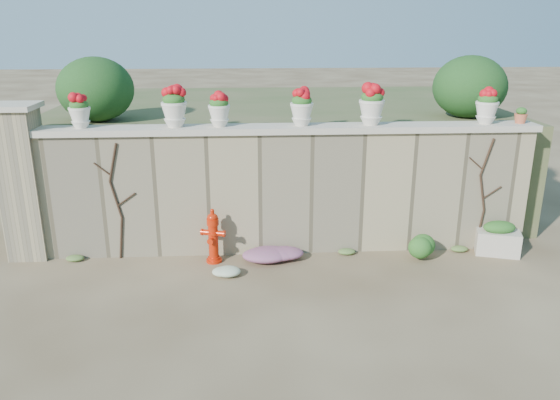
{
  "coord_description": "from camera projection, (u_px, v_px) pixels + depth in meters",
  "views": [
    {
      "loc": [
        -0.6,
        -6.7,
        3.65
      ],
      "look_at": [
        -0.11,
        1.4,
        1.0
      ],
      "focal_mm": 35.0,
      "sensor_mm": 36.0,
      "label": 1
    }
  ],
  "objects": [
    {
      "name": "vine_left",
      "position": [
        117.0,
        200.0,
        8.57
      ],
      "size": [
        0.6,
        0.04,
        1.91
      ],
      "color": "black",
      "rests_on": "ground"
    },
    {
      "name": "urn_pot_2",
      "position": [
        219.0,
        110.0,
        8.44
      ],
      "size": [
        0.34,
        0.34,
        0.53
      ],
      "color": "silver",
      "rests_on": "wall_cap"
    },
    {
      "name": "raised_fill",
      "position": [
        275.0,
        149.0,
        11.96
      ],
      "size": [
        9.0,
        6.0,
        2.0
      ],
      "primitive_type": "cube",
      "color": "#384C23",
      "rests_on": "ground"
    },
    {
      "name": "back_shrub_left",
      "position": [
        96.0,
        89.0,
        9.4
      ],
      "size": [
        1.3,
        1.3,
        1.1
      ],
      "primitive_type": "ellipsoid",
      "color": "#143814",
      "rests_on": "raised_fill"
    },
    {
      "name": "gate_pillar",
      "position": [
        23.0,
        182.0,
        8.61
      ],
      "size": [
        0.72,
        0.72,
        2.48
      ],
      "color": "gray",
      "rests_on": "ground"
    },
    {
      "name": "urn_pot_3",
      "position": [
        302.0,
        108.0,
        8.51
      ],
      "size": [
        0.36,
        0.36,
        0.57
      ],
      "color": "silver",
      "rests_on": "wall_cap"
    },
    {
      "name": "white_flowers",
      "position": [
        230.0,
        271.0,
        8.2
      ],
      "size": [
        0.5,
        0.4,
        0.18
      ],
      "primitive_type": "ellipsoid",
      "color": "white",
      "rests_on": "ground"
    },
    {
      "name": "green_shrub",
      "position": [
        424.0,
        244.0,
        8.75
      ],
      "size": [
        0.55,
        0.5,
        0.52
      ],
      "primitive_type": "ellipsoid",
      "color": "#1E5119",
      "rests_on": "ground"
    },
    {
      "name": "vine_right",
      "position": [
        483.0,
        193.0,
        8.91
      ],
      "size": [
        0.6,
        0.04,
        1.91
      ],
      "color": "black",
      "rests_on": "ground"
    },
    {
      "name": "fire_hydrant",
      "position": [
        213.0,
        236.0,
        8.6
      ],
      "size": [
        0.39,
        0.27,
        0.89
      ],
      "rotation": [
        0.0,
        0.0,
        -0.29
      ],
      "color": "red",
      "rests_on": "ground"
    },
    {
      "name": "stone_wall",
      "position": [
        285.0,
        192.0,
        8.93
      ],
      "size": [
        8.0,
        0.4,
        2.0
      ],
      "primitive_type": "cube",
      "color": "gray",
      "rests_on": "ground"
    },
    {
      "name": "terracotta_pot",
      "position": [
        521.0,
        116.0,
        8.77
      ],
      "size": [
        0.21,
        0.21,
        0.25
      ],
      "color": "#C05B3A",
      "rests_on": "wall_cap"
    },
    {
      "name": "urn_pot_5",
      "position": [
        487.0,
        106.0,
        8.68
      ],
      "size": [
        0.36,
        0.36,
        0.57
      ],
      "color": "silver",
      "rests_on": "wall_cap"
    },
    {
      "name": "back_shrub_right",
      "position": [
        470.0,
        87.0,
        9.78
      ],
      "size": [
        1.3,
        1.3,
        1.1
      ],
      "primitive_type": "ellipsoid",
      "color": "#143814",
      "rests_on": "raised_fill"
    },
    {
      "name": "magenta_clump",
      "position": [
        277.0,
        253.0,
        8.72
      ],
      "size": [
        0.99,
        0.66,
        0.26
      ],
      "primitive_type": "ellipsoid",
      "color": "#B7249E",
      "rests_on": "ground"
    },
    {
      "name": "planter_box",
      "position": [
        498.0,
        239.0,
        8.96
      ],
      "size": [
        0.77,
        0.58,
        0.57
      ],
      "rotation": [
        0.0,
        0.0,
        -0.3
      ],
      "color": "beige",
      "rests_on": "ground"
    },
    {
      "name": "urn_pot_4",
      "position": [
        372.0,
        105.0,
        8.57
      ],
      "size": [
        0.4,
        0.4,
        0.63
      ],
      "color": "silver",
      "rests_on": "wall_cap"
    },
    {
      "name": "wall_cap",
      "position": [
        285.0,
        129.0,
        8.6
      ],
      "size": [
        8.1,
        0.52,
        0.1
      ],
      "primitive_type": "cube",
      "color": "beige",
      "rests_on": "stone_wall"
    },
    {
      "name": "ground",
      "position": [
        294.0,
        300.0,
        7.53
      ],
      "size": [
        80.0,
        80.0,
        0.0
      ],
      "primitive_type": "plane",
      "color": "#503D28",
      "rests_on": "ground"
    },
    {
      "name": "urn_pot_0",
      "position": [
        80.0,
        111.0,
        8.32
      ],
      "size": [
        0.33,
        0.33,
        0.52
      ],
      "color": "silver",
      "rests_on": "wall_cap"
    },
    {
      "name": "urn_pot_1",
      "position": [
        174.0,
        107.0,
        8.39
      ],
      "size": [
        0.4,
        0.4,
        0.62
      ],
      "color": "silver",
      "rests_on": "wall_cap"
    }
  ]
}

